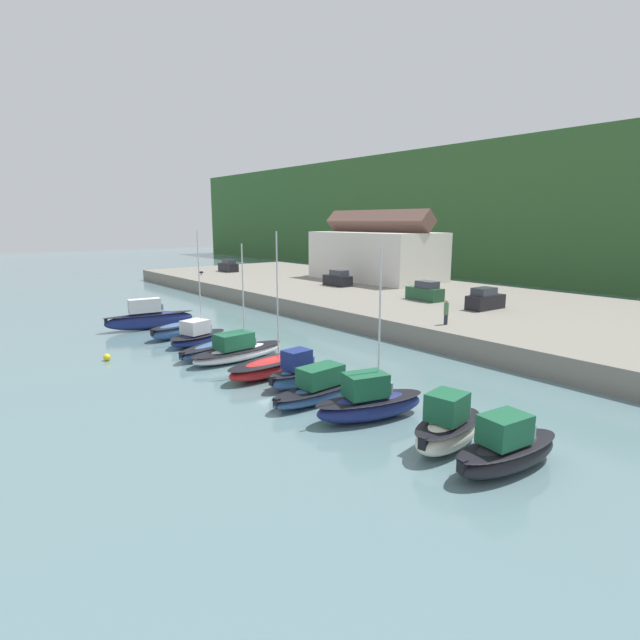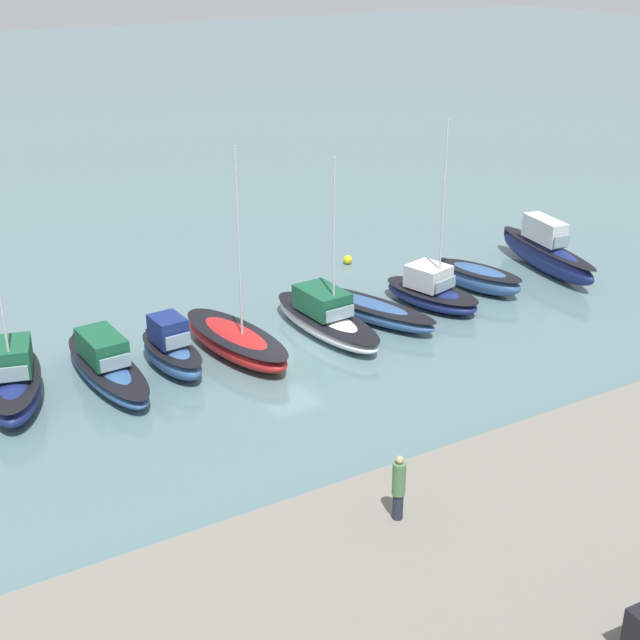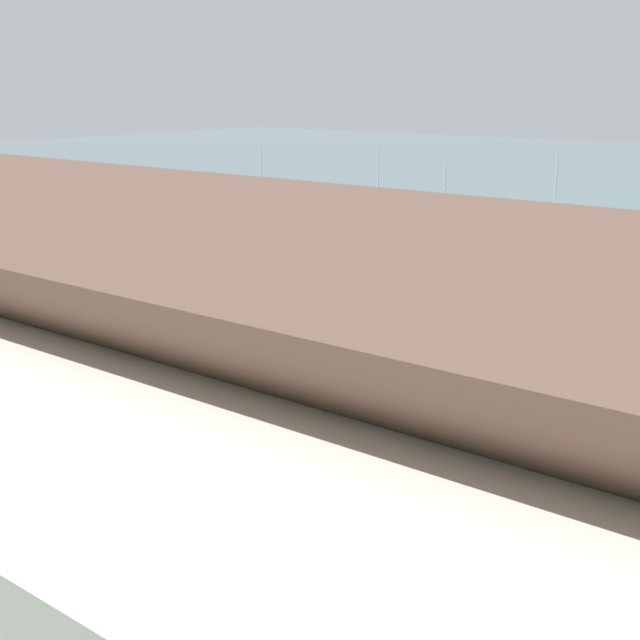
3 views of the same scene
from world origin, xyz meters
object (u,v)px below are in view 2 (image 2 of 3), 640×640
(moored_boat_3, at_px, (368,309))
(moored_boat_8, at_px, (15,382))
(moored_boat_0, at_px, (546,252))
(person_on_quay, at_px, (399,487))
(moored_boat_2, at_px, (431,292))
(moored_boat_7, at_px, (106,366))
(moored_boat_4, at_px, (326,318))
(mooring_buoy_0, at_px, (348,260))
(moored_boat_6, at_px, (171,351))
(moored_boat_5, at_px, (236,341))
(moored_boat_1, at_px, (479,278))

(moored_boat_3, height_order, moored_boat_8, moored_boat_8)
(moored_boat_0, xyz_separation_m, person_on_quay, (22.30, 17.10, 1.77))
(moored_boat_3, xyz_separation_m, moored_boat_8, (17.22, -0.07, 0.41))
(moored_boat_2, relative_size, moored_boat_3, 1.18)
(moored_boat_7, distance_m, person_on_quay, 16.94)
(moored_boat_4, distance_m, person_on_quay, 17.66)
(mooring_buoy_0, bearing_deg, moored_boat_6, 28.79)
(moored_boat_4, xyz_separation_m, mooring_buoy_0, (-6.13, -7.77, -0.51))
(moored_boat_2, height_order, moored_boat_8, moored_boat_2)
(moored_boat_0, bearing_deg, moored_boat_8, 9.62)
(moored_boat_4, height_order, mooring_buoy_0, moored_boat_4)
(moored_boat_5, bearing_deg, moored_boat_7, -11.55)
(moored_boat_4, bearing_deg, moored_boat_7, -5.68)
(moored_boat_1, bearing_deg, moored_boat_3, -13.66)
(moored_boat_3, distance_m, moored_boat_4, 2.70)
(moored_boat_2, height_order, moored_boat_7, moored_boat_2)
(moored_boat_7, height_order, person_on_quay, person_on_quay)
(moored_boat_2, distance_m, mooring_buoy_0, 7.61)
(moored_boat_8, xyz_separation_m, mooring_buoy_0, (-20.68, -7.36, -0.68))
(moored_boat_7, distance_m, moored_boat_8, 3.82)
(moored_boat_4, relative_size, moored_boat_5, 0.90)
(person_on_quay, bearing_deg, moored_boat_6, -87.09)
(moored_boat_2, xyz_separation_m, moored_boat_5, (11.22, 0.17, -0.13))
(moored_boat_6, bearing_deg, mooring_buoy_0, -155.15)
(moored_boat_2, xyz_separation_m, moored_boat_7, (17.19, -0.18, -0.04))
(moored_boat_0, height_order, moored_boat_7, moored_boat_0)
(moored_boat_2, relative_size, moored_boat_7, 1.23)
(moored_boat_2, distance_m, moored_boat_7, 17.19)
(moored_boat_2, bearing_deg, moored_boat_8, -16.14)
(person_on_quay, bearing_deg, moored_boat_5, -98.10)
(moored_boat_1, relative_size, person_on_quay, 2.60)
(moored_boat_5, xyz_separation_m, mooring_buoy_0, (-10.90, -7.76, -0.39))
(person_on_quay, bearing_deg, moored_boat_7, -77.35)
(moored_boat_4, distance_m, moored_boat_5, 4.78)
(moored_boat_1, relative_size, mooring_buoy_0, 10.37)
(moored_boat_2, distance_m, moored_boat_6, 14.32)
(moored_boat_7, bearing_deg, moored_boat_2, 176.27)
(person_on_quay, bearing_deg, mooring_buoy_0, -118.99)
(moored_boat_7, xyz_separation_m, moored_boat_8, (3.81, -0.05, 0.21))
(moored_boat_1, height_order, moored_boat_2, moored_boat_2)
(moored_boat_6, height_order, moored_boat_7, moored_boat_6)
(moored_boat_1, bearing_deg, moored_boat_8, -15.48)
(moored_boat_1, bearing_deg, mooring_buoy_0, -77.50)
(moored_boat_4, bearing_deg, moored_boat_8, -5.37)
(moored_boat_5, distance_m, moored_boat_7, 5.98)
(moored_boat_0, height_order, mooring_buoy_0, moored_boat_0)
(mooring_buoy_0, bearing_deg, moored_boat_4, 51.74)
(moored_boat_3, height_order, moored_boat_6, moored_boat_6)
(moored_boat_1, relative_size, moored_boat_3, 0.68)
(moored_boat_3, distance_m, mooring_buoy_0, 8.20)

